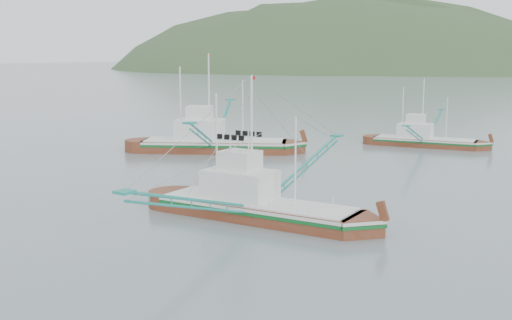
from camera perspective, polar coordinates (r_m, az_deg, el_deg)
The scene contains 5 objects.
ground at distance 42.25m, azimuth -4.70°, elevation -5.38°, with size 1200.00×1200.00×0.00m, color slate.
main_boat at distance 42.34m, azimuth -0.12°, elevation -3.29°, with size 14.09×25.11×10.17m.
bg_boat_left at distance 70.95m, azimuth -3.83°, elevation 2.68°, with size 19.03×26.55×11.66m.
bg_boat_far at distance 77.68m, azimuth 14.71°, elevation 2.22°, with size 12.08×21.07×8.60m.
headland_left at distance 442.48m, azimuth 7.31°, elevation 8.00°, with size 448.00×308.00×210.00m, color #314B27.
Camera 1 is at (26.18, -31.36, 10.81)m, focal length 45.00 mm.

